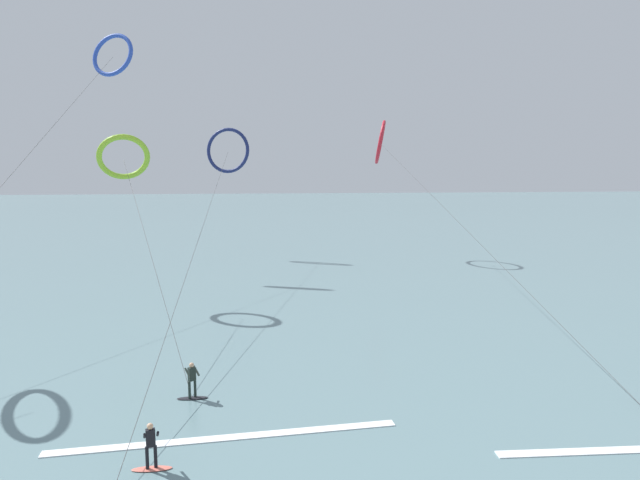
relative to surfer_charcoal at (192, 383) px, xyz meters
The scene contains 8 objects.
sea_water 90.73m from the surfer_charcoal, 85.93° to the left, with size 400.00×200.00×0.08m, color slate.
surfer_charcoal is the anchor object (origin of this frame).
surfer_coral 5.99m from the surfer_charcoal, 97.10° to the right, with size 1.40×0.62×1.70m.
kite_navy 43.43m from the surfer_charcoal, 90.31° to the left, with size 5.24×52.43×14.97m.
kite_crimson 44.69m from the surfer_charcoal, 66.31° to the left, with size 3.50×46.00×15.78m.
kite_cobalt 42.36m from the surfer_charcoal, 107.50° to the left, with size 5.06×43.61×23.85m.
kite_lime 23.20m from the surfer_charcoal, 109.59° to the left, with size 9.16×21.23×12.99m.
wave_crest_far 4.40m from the surfer_charcoal, 66.22° to the right, with size 13.50×0.50×0.12m, color white.
Camera 1 is at (-3.41, -10.47, 10.57)m, focal length 31.55 mm.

